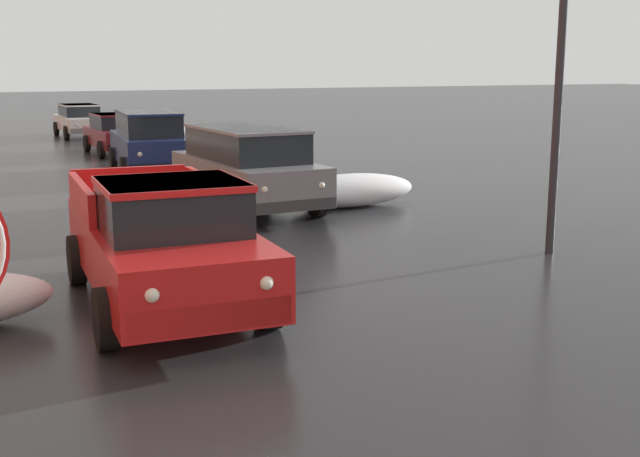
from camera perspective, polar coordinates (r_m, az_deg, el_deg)
snow_bank_along_left_kerb at (r=18.08m, az=2.07°, el=2.69°), size 3.16×1.14×0.74m
snow_bank_near_corner_right at (r=34.44m, az=-10.94°, el=6.63°), size 3.17×1.04×0.74m
pickup_truck_red_approaching_near_lane at (r=10.67m, az=-11.03°, el=-0.91°), size 2.34×5.13×1.76m
suv_grey_parked_kerbside_close at (r=17.58m, az=-5.23°, el=4.47°), size 2.24×4.77×1.82m
suv_darkblue_parked_kerbside_mid at (r=24.06m, az=-12.04°, el=6.15°), size 2.31×4.65×1.82m
sedan_maroon_parked_far_down_block at (r=29.91m, az=-14.16°, el=6.61°), size 2.00×4.08×1.42m
sedan_white_queued_behind_truck at (r=37.51m, az=-16.66°, el=7.41°), size 1.93×4.41×1.42m
street_lamp_post at (r=13.86m, az=16.80°, el=13.34°), size 0.44×0.24×6.66m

